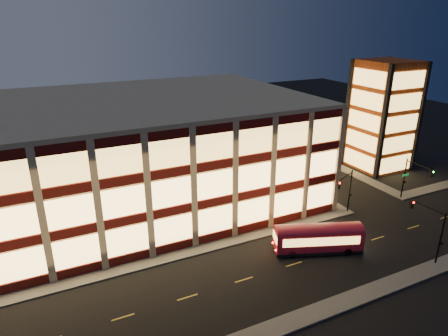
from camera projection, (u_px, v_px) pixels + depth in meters
ground at (185, 259)px, 43.00m from camera, size 200.00×200.00×0.00m
sidewalk_office_south at (155, 261)px, 42.58m from camera, size 54.00×2.00×0.15m
sidewalk_office_east at (277, 172)px, 66.70m from camera, size 2.00×30.00×0.15m
sidewalk_tower_south at (430, 189)px, 60.26m from camera, size 14.00×2.00×0.15m
sidewalk_tower_west at (329, 162)px, 71.22m from camera, size 2.00×30.00×0.15m
office_building at (117, 154)px, 53.41m from camera, size 50.45×30.45×14.50m
stair_tower at (382, 116)px, 66.25m from camera, size 8.60×8.60×18.00m
traffic_signal_far at (346, 187)px, 50.87m from camera, size 3.79×1.87×6.00m
traffic_signal_right at (414, 175)px, 54.79m from camera, size 1.20×4.37×6.00m
traffic_signal_near at (430, 223)px, 41.94m from camera, size 0.32×4.45×6.00m
trolley_bus at (318, 237)px, 43.82m from camera, size 9.83×5.71×3.26m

